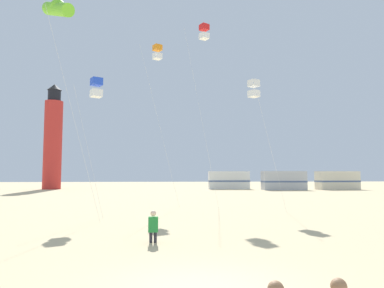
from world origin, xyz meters
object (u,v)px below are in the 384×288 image
rv_van_cream (337,180)px  kite_box_orange (157,52)px  lighthouse_distant (53,140)px  kite_tube_lime (58,9)px  kite_flyer_standing (153,226)px  kite_box_white (254,89)px  rv_van_white (229,180)px  kite_box_blue (96,88)px  rv_van_silver (284,181)px  kite_box_scarlet (204,32)px

rv_van_cream → kite_box_orange: bearing=-141.3°
kite_box_orange → lighthouse_distant: size_ratio=0.75×
rv_van_cream → kite_tube_lime: bearing=-137.4°
kite_box_orange → rv_van_cream: (27.34, 25.86, -10.67)m
kite_flyer_standing → kite_box_white: kite_box_white is taller
kite_box_orange → rv_van_cream: bearing=43.4°
lighthouse_distant → rv_van_white: (27.95, -1.47, -6.45)m
kite_tube_lime → lighthouse_distant: (-12.00, 39.50, -3.30)m
kite_box_orange → kite_box_blue: kite_box_orange is taller
kite_box_orange → rv_van_silver: size_ratio=1.96×
kite_box_blue → kite_box_orange: bearing=62.7°
rv_van_cream → lighthouse_distant: bearing=169.6°
rv_van_white → kite_box_orange: bearing=-107.8°
lighthouse_distant → rv_van_cream: bearing=-5.7°
kite_box_orange → kite_tube_lime: (-5.06, -9.19, -0.92)m
kite_tube_lime → kite_box_blue: 4.69m
rv_van_white → rv_van_cream: (16.45, -2.98, 0.00)m
kite_box_white → kite_box_blue: kite_box_white is taller
kite_box_blue → rv_van_white: 38.78m
kite_box_scarlet → kite_tube_lime: size_ratio=1.17×
rv_van_silver → rv_van_cream: 8.91m
kite_box_white → kite_box_orange: bearing=142.2°
kite_box_blue → rv_van_cream: size_ratio=1.23×
kite_box_orange → kite_box_scarlet: bearing=-20.5°
kite_tube_lime → lighthouse_distant: 41.42m
kite_flyer_standing → kite_box_scarlet: (3.38, 13.86, 12.67)m
kite_box_scarlet → kite_box_blue: (-7.05, -5.32, -5.76)m
rv_van_silver → lighthouse_distant: bearing=171.6°
rv_van_white → rv_van_silver: bearing=-25.1°
kite_box_orange → rv_van_cream: size_ratio=1.92×
kite_box_orange → kite_box_blue: bearing=-117.3°
rv_van_silver → kite_flyer_standing: bearing=-114.1°
kite_box_scarlet → rv_van_white: bearing=76.4°
kite_box_blue → rv_van_silver: (21.94, 31.47, -6.13)m
kite_box_white → kite_box_orange: kite_box_orange is taller
lighthouse_distant → rv_van_white: bearing=-3.0°
kite_box_scarlet → kite_tube_lime: (-8.66, -7.85, -2.15)m
kite_flyer_standing → rv_van_silver: rv_van_silver is taller
rv_van_white → rv_van_cream: same height
kite_tube_lime → rv_van_cream: size_ratio=1.79×
kite_box_white → kite_box_scarlet: bearing=128.1°
rv_van_cream → kite_box_blue: bearing=-138.1°
kite_box_scarlet → rv_van_silver: (14.89, 26.15, -11.90)m
kite_tube_lime → rv_van_silver: kite_tube_lime is taller
kite_box_scarlet → rv_van_cream: kite_box_scarlet is taller
kite_tube_lime → kite_flyer_standing: bearing=-48.7°
kite_box_white → rv_van_cream: (20.86, 30.88, -6.65)m
kite_box_orange → rv_van_white: bearing=69.3°
kite_flyer_standing → kite_box_blue: size_ratio=0.14×
kite_flyer_standing → kite_box_orange: kite_box_orange is taller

